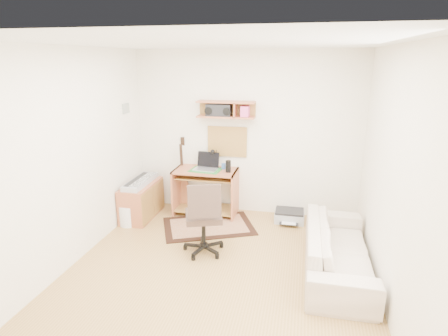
% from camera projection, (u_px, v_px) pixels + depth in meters
% --- Properties ---
extents(floor, '(3.60, 4.00, 0.01)m').
position_uv_depth(floor, '(217.00, 274.00, 4.42)').
color(floor, '#B1874A').
rests_on(floor, ground).
extents(ceiling, '(3.60, 4.00, 0.01)m').
position_uv_depth(ceiling, '(216.00, 42.00, 3.69)').
color(ceiling, white).
rests_on(ceiling, ground).
extents(back_wall, '(3.60, 0.01, 2.60)m').
position_uv_depth(back_wall, '(246.00, 134.00, 5.94)').
color(back_wall, white).
rests_on(back_wall, ground).
extents(left_wall, '(0.01, 4.00, 2.60)m').
position_uv_depth(left_wall, '(69.00, 160.00, 4.43)').
color(left_wall, white).
rests_on(left_wall, ground).
extents(right_wall, '(0.01, 4.00, 2.60)m').
position_uv_depth(right_wall, '(394.00, 180.00, 3.69)').
color(right_wall, white).
rests_on(right_wall, ground).
extents(wall_shelf, '(0.90, 0.25, 0.26)m').
position_uv_depth(wall_shelf, '(226.00, 109.00, 5.76)').
color(wall_shelf, '#BB6742').
rests_on(wall_shelf, back_wall).
extents(cork_board, '(0.64, 0.03, 0.49)m').
position_uv_depth(cork_board, '(227.00, 142.00, 6.01)').
color(cork_board, tan).
rests_on(cork_board, back_wall).
extents(wall_photo, '(0.02, 0.20, 0.15)m').
position_uv_depth(wall_photo, '(126.00, 108.00, 5.71)').
color(wall_photo, '#4C8CBF').
rests_on(wall_photo, left_wall).
extents(desk, '(1.00, 0.55, 0.75)m').
position_uv_depth(desk, '(206.00, 192.00, 6.06)').
color(desk, '#BB6742').
rests_on(desk, floor).
extents(laptop, '(0.39, 0.39, 0.27)m').
position_uv_depth(laptop, '(206.00, 162.00, 5.89)').
color(laptop, silver).
rests_on(laptop, desk).
extents(speaker, '(0.08, 0.08, 0.19)m').
position_uv_depth(speaker, '(228.00, 166.00, 5.80)').
color(speaker, black).
rests_on(speaker, desk).
extents(desk_lamp, '(0.10, 0.10, 0.31)m').
position_uv_depth(desk_lamp, '(217.00, 159.00, 6.01)').
color(desk_lamp, black).
rests_on(desk_lamp, desk).
extents(pencil_cup, '(0.07, 0.07, 0.09)m').
position_uv_depth(pencil_cup, '(223.00, 166.00, 5.98)').
color(pencil_cup, '#365FA3').
rests_on(pencil_cup, desk).
extents(boombox, '(0.39, 0.18, 0.20)m').
position_uv_depth(boombox, '(219.00, 110.00, 5.79)').
color(boombox, black).
rests_on(boombox, wall_shelf).
extents(rug, '(1.57, 1.34, 0.02)m').
position_uv_depth(rug, '(208.00, 226.00, 5.67)').
color(rug, tan).
rests_on(rug, floor).
extents(task_chair, '(0.66, 0.66, 1.01)m').
position_uv_depth(task_chair, '(203.00, 216.00, 4.80)').
color(task_chair, '#3C2B23').
rests_on(task_chair, floor).
extents(cabinet, '(0.40, 0.90, 0.55)m').
position_uv_depth(cabinet, '(142.00, 200.00, 5.98)').
color(cabinet, '#BB6742').
rests_on(cabinet, floor).
extents(music_keyboard, '(0.26, 0.84, 0.07)m').
position_uv_depth(music_keyboard, '(140.00, 182.00, 5.89)').
color(music_keyboard, '#B2B5BA').
rests_on(music_keyboard, cabinet).
extents(guitar, '(0.36, 0.26, 1.22)m').
position_uv_depth(guitar, '(181.00, 174.00, 6.21)').
color(guitar, '#A85B33').
rests_on(guitar, floor).
extents(waste_basket, '(0.32, 0.32, 0.31)m').
position_uv_depth(waste_basket, '(128.00, 215.00, 5.69)').
color(waste_basket, white).
rests_on(waste_basket, floor).
extents(printer, '(0.45, 0.35, 0.17)m').
position_uv_depth(printer, '(289.00, 216.00, 5.84)').
color(printer, '#A5A8AA').
rests_on(printer, floor).
extents(sofa, '(0.55, 1.88, 0.74)m').
position_uv_depth(sofa, '(339.00, 242.00, 4.42)').
color(sofa, beige).
rests_on(sofa, floor).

